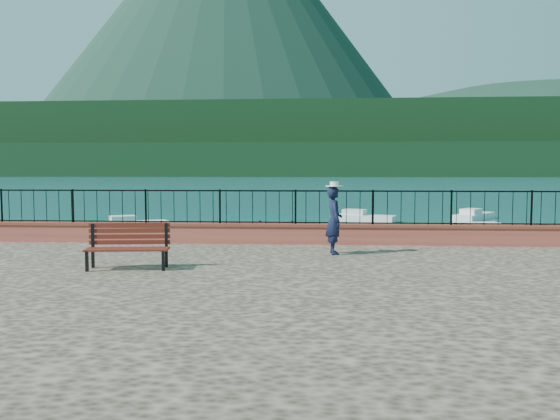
# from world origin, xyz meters

# --- Properties ---
(ground) EXTENTS (2000.00, 2000.00, 0.00)m
(ground) POSITION_xyz_m (0.00, 0.00, 0.00)
(ground) COLOR #19596B
(ground) RESTS_ON ground
(promenade) EXTENTS (30.00, 20.00, 1.20)m
(promenade) POSITION_xyz_m (0.00, -6.00, 0.60)
(promenade) COLOR #332821
(promenade) RESTS_ON ground
(parapet) EXTENTS (28.00, 0.46, 0.58)m
(parapet) POSITION_xyz_m (0.00, 3.70, 1.49)
(parapet) COLOR #AB593E
(parapet) RESTS_ON promenade
(railing) EXTENTS (27.00, 0.05, 0.95)m
(railing) POSITION_xyz_m (0.00, 3.70, 2.25)
(railing) COLOR black
(railing) RESTS_ON parapet
(dock) EXTENTS (2.00, 16.00, 0.30)m
(dock) POSITION_xyz_m (-2.00, 12.00, 0.15)
(dock) COLOR #2D231C
(dock) RESTS_ON ground
(far_forest) EXTENTS (900.00, 60.00, 18.00)m
(far_forest) POSITION_xyz_m (0.00, 300.00, 9.00)
(far_forest) COLOR black
(far_forest) RESTS_ON ground
(foothills) EXTENTS (900.00, 120.00, 44.00)m
(foothills) POSITION_xyz_m (0.00, 360.00, 22.00)
(foothills) COLOR black
(foothills) RESTS_ON ground
(volcano) EXTENTS (560.00, 560.00, 380.00)m
(volcano) POSITION_xyz_m (-120.00, 700.00, 190.00)
(volcano) COLOR #142D23
(volcano) RESTS_ON ground
(companion_hill) EXTENTS (448.00, 384.00, 180.00)m
(companion_hill) POSITION_xyz_m (220.00, 560.00, 0.00)
(companion_hill) COLOR #142D23
(companion_hill) RESTS_ON ground
(park_bench) EXTENTS (1.80, 0.78, 0.97)m
(park_bench) POSITION_xyz_m (-3.72, -0.61, 1.49)
(park_bench) COLOR black
(park_bench) RESTS_ON promenade
(person) EXTENTS (0.51, 0.68, 1.71)m
(person) POSITION_xyz_m (0.75, 1.82, 2.06)
(person) COLOR black
(person) RESTS_ON promenade
(hat) EXTENTS (0.44, 0.44, 0.12)m
(hat) POSITION_xyz_m (0.75, 1.82, 2.97)
(hat) COLOR silver
(hat) RESTS_ON person
(boat_0) EXTENTS (3.68, 2.35, 0.80)m
(boat_0) POSITION_xyz_m (-6.02, 7.63, 0.40)
(boat_0) COLOR white
(boat_0) RESTS_ON ground
(boat_1) EXTENTS (3.35, 1.40, 0.80)m
(boat_1) POSITION_xyz_m (1.58, 11.70, 0.40)
(boat_1) COLOR silver
(boat_1) RESTS_ON ground
(boat_2) EXTENTS (4.11, 1.95, 0.80)m
(boat_2) POSITION_xyz_m (9.08, 15.36, 0.40)
(boat_2) COLOR silver
(boat_2) RESTS_ON ground
(boat_3) EXTENTS (4.02, 3.04, 0.80)m
(boat_3) POSITION_xyz_m (-10.12, 18.21, 0.40)
(boat_3) COLOR silver
(boat_3) RESTS_ON ground
(boat_4) EXTENTS (4.27, 2.66, 0.80)m
(boat_4) POSITION_xyz_m (3.29, 23.74, 0.40)
(boat_4) COLOR silver
(boat_4) RESTS_ON ground
(boat_5) EXTENTS (3.59, 4.27, 0.80)m
(boat_5) POSITION_xyz_m (10.90, 25.62, 0.40)
(boat_5) COLOR silver
(boat_5) RESTS_ON ground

